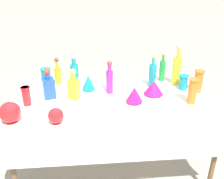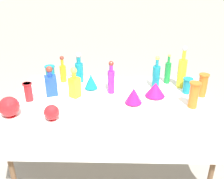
{
  "view_description": "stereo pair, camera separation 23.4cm",
  "coord_description": "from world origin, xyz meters",
  "views": [
    {
      "loc": [
        -0.18,
        -2.11,
        1.85
      ],
      "look_at": [
        0.0,
        0.0,
        0.86
      ],
      "focal_mm": 40.0,
      "sensor_mm": 36.0,
      "label": 1
    },
    {
      "loc": [
        0.05,
        -2.12,
        1.85
      ],
      "look_at": [
        0.0,
        0.0,
        0.86
      ],
      "focal_mm": 40.0,
      "sensor_mm": 36.0,
      "label": 2
    }
  ],
  "objects": [
    {
      "name": "fluted_vase_0",
      "position": [
        0.2,
        -0.08,
        0.84
      ],
      "size": [
        0.16,
        0.16,
        0.15
      ],
      "color": "#C61972",
      "rests_on": "display_table"
    },
    {
      "name": "slender_vase_2",
      "position": [
        -0.78,
        -0.05,
        0.86
      ],
      "size": [
        0.09,
        0.09,
        0.18
      ],
      "color": "red",
      "rests_on": "display_table"
    },
    {
      "name": "square_decanter_1",
      "position": [
        -0.36,
        0.04,
        0.89
      ],
      "size": [
        0.12,
        0.12,
        0.3
      ],
      "color": "yellow",
      "rests_on": "display_table"
    },
    {
      "name": "tall_bottle_2",
      "position": [
        -0.55,
        0.42,
        0.88
      ],
      "size": [
        0.07,
        0.07,
        0.29
      ],
      "color": "orange",
      "rests_on": "display_table"
    },
    {
      "name": "tall_bottle_5",
      "position": [
        0.59,
        0.41,
        0.89
      ],
      "size": [
        0.06,
        0.06,
        0.33
      ],
      "color": "#198C38",
      "rests_on": "display_table"
    },
    {
      "name": "price_tag_left",
      "position": [
        -0.57,
        -0.53,
        0.78
      ],
      "size": [
        0.07,
        0.03,
        0.05
      ],
      "primitive_type": "cube",
      "rotation": [
        -0.21,
        0.0,
        0.22
      ],
      "color": "white",
      "rests_on": "display_table"
    },
    {
      "name": "ground_plane",
      "position": [
        0.0,
        0.0,
        0.0
      ],
      "size": [
        40.0,
        40.0,
        0.0
      ],
      "primitive_type": "plane",
      "color": "#A0998C"
    },
    {
      "name": "slender_vase_3",
      "position": [
        0.72,
        -0.14,
        0.89
      ],
      "size": [
        0.1,
        0.1,
        0.24
      ],
      "color": "orange",
      "rests_on": "display_table"
    },
    {
      "name": "slender_vase_1",
      "position": [
        0.87,
        0.09,
        0.88
      ],
      "size": [
        0.1,
        0.1,
        0.23
      ],
      "color": "orange",
      "rests_on": "display_table"
    },
    {
      "name": "tall_bottle_3",
      "position": [
        -0.01,
        0.14,
        0.9
      ],
      "size": [
        0.07,
        0.07,
        0.33
      ],
      "color": "purple",
      "rests_on": "display_table"
    },
    {
      "name": "display_table",
      "position": [
        0.0,
        -0.03,
        0.71
      ],
      "size": [
        1.91,
        1.17,
        0.76
      ],
      "color": "white",
      "rests_on": "ground"
    },
    {
      "name": "slender_vase_4",
      "position": [
        0.75,
        0.16,
        0.84
      ],
      "size": [
        0.1,
        0.1,
        0.15
      ],
      "color": "teal",
      "rests_on": "display_table"
    },
    {
      "name": "tall_bottle_0",
      "position": [
        0.45,
        0.26,
        0.9
      ],
      "size": [
        0.08,
        0.08,
        0.35
      ],
      "color": "teal",
      "rests_on": "display_table"
    },
    {
      "name": "slender_vase_0",
      "position": [
        -0.64,
        0.26,
        0.88
      ],
      "size": [
        0.1,
        0.1,
        0.24
      ],
      "color": "teal",
      "rests_on": "display_table"
    },
    {
      "name": "square_decanter_0",
      "position": [
        -0.6,
        0.09,
        0.88
      ],
      "size": [
        0.14,
        0.14,
        0.3
      ],
      "color": "blue",
      "rests_on": "display_table"
    },
    {
      "name": "tall_bottle_4",
      "position": [
        -0.37,
        0.43,
        0.9
      ],
      "size": [
        0.09,
        0.09,
        0.33
      ],
      "color": "teal",
      "rests_on": "display_table"
    },
    {
      "name": "round_bowl_1",
      "position": [
        -0.48,
        -0.39,
        0.83
      ],
      "size": [
        0.13,
        0.13,
        0.13
      ],
      "color": "red",
      "rests_on": "display_table"
    },
    {
      "name": "cardboard_box_behind_left",
      "position": [
        -0.46,
        1.32,
        0.18
      ],
      "size": [
        0.55,
        0.49,
        0.44
      ],
      "color": "tan",
      "rests_on": "ground"
    },
    {
      "name": "tall_bottle_1",
      "position": [
        0.71,
        0.3,
        0.93
      ],
      "size": [
        0.09,
        0.09,
        0.44
      ],
      "color": "yellow",
      "rests_on": "display_table"
    },
    {
      "name": "fluted_vase_1",
      "position": [
        0.42,
        0.06,
        0.84
      ],
      "size": [
        0.19,
        0.19,
        0.15
      ],
      "color": "#C61972",
      "rests_on": "display_table"
    },
    {
      "name": "fluted_vase_2",
      "position": [
        -0.22,
        0.23,
        0.84
      ],
      "size": [
        0.13,
        0.13,
        0.16
      ],
      "color": "teal",
      "rests_on": "display_table"
    },
    {
      "name": "round_bowl_0",
      "position": [
        -0.84,
        -0.34,
        0.85
      ],
      "size": [
        0.17,
        0.17,
        0.18
      ],
      "color": "red",
      "rests_on": "display_table"
    }
  ]
}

